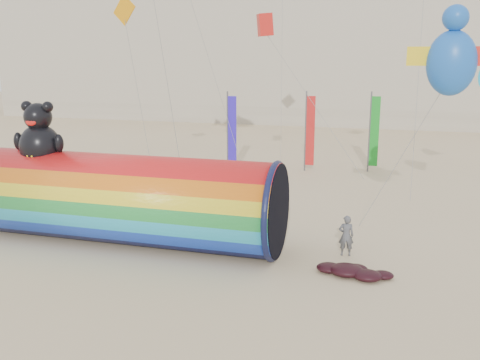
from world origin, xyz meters
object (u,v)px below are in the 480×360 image
(fabric_bundle, at_px, (353,271))
(windsock_assembly, at_px, (128,197))
(hotel_building, at_px, (244,32))
(kite_handler, at_px, (346,236))

(fabric_bundle, bearing_deg, windsock_assembly, 173.72)
(hotel_building, height_order, fabric_bundle, hotel_building)
(hotel_building, relative_size, fabric_bundle, 23.06)
(windsock_assembly, height_order, fabric_bundle, windsock_assembly)
(kite_handler, xyz_separation_m, fabric_bundle, (0.42, -1.91, -0.61))
(windsock_assembly, bearing_deg, hotel_building, 100.27)
(kite_handler, relative_size, fabric_bundle, 0.60)
(fabric_bundle, bearing_deg, kite_handler, 102.53)
(hotel_building, height_order, kite_handler, hotel_building)
(hotel_building, bearing_deg, fabric_bundle, -69.87)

